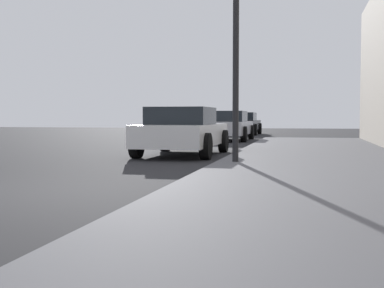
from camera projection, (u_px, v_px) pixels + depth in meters
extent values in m
plane|color=#232326|center=(13.00, 195.00, 6.65)|extent=(80.00, 80.00, 0.00)
cube|color=#5B5B60|center=(331.00, 200.00, 5.77)|extent=(4.00, 32.00, 0.15)
cylinder|color=black|center=(236.00, 59.00, 9.81)|extent=(0.12, 0.12, 3.94)
cube|color=white|center=(183.00, 135.00, 13.59)|extent=(1.74, 4.11, 0.55)
cube|color=black|center=(182.00, 116.00, 13.37)|extent=(1.53, 1.85, 0.45)
cylinder|color=black|center=(165.00, 141.00, 15.08)|extent=(0.22, 0.64, 0.64)
cylinder|color=black|center=(223.00, 141.00, 14.70)|extent=(0.22, 0.64, 0.64)
cylinder|color=black|center=(136.00, 145.00, 12.51)|extent=(0.22, 0.64, 0.64)
cylinder|color=black|center=(206.00, 146.00, 12.13)|extent=(0.22, 0.64, 0.64)
cube|color=#B7B7BF|center=(228.00, 128.00, 22.16)|extent=(1.70, 4.37, 0.55)
cube|color=black|center=(227.00, 116.00, 21.92)|extent=(1.50, 1.97, 0.45)
cylinder|color=black|center=(215.00, 132.00, 23.72)|extent=(0.22, 0.64, 0.64)
cylinder|color=black|center=(251.00, 132.00, 23.34)|extent=(0.22, 0.64, 0.64)
cylinder|color=black|center=(203.00, 134.00, 20.99)|extent=(0.22, 0.64, 0.64)
cylinder|color=black|center=(244.00, 134.00, 20.62)|extent=(0.22, 0.64, 0.64)
cube|color=black|center=(241.00, 125.00, 29.40)|extent=(1.81, 4.54, 0.55)
cube|color=black|center=(241.00, 116.00, 29.16)|extent=(1.60, 2.04, 0.45)
cylinder|color=black|center=(230.00, 128.00, 31.03)|extent=(0.22, 0.64, 0.64)
cylinder|color=black|center=(260.00, 129.00, 30.63)|extent=(0.22, 0.64, 0.64)
cylinder|color=black|center=(222.00, 130.00, 28.20)|extent=(0.22, 0.64, 0.64)
cylinder|color=black|center=(255.00, 130.00, 27.80)|extent=(0.22, 0.64, 0.64)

